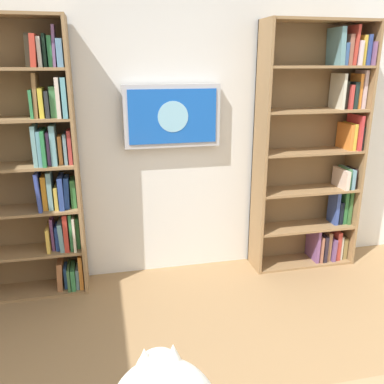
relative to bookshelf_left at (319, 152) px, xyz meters
The scene contains 4 objects.
wall_back 1.32m from the bookshelf_left, ahead, with size 4.52×0.06×2.70m, color silver.
bookshelf_left is the anchor object (origin of this frame).
bookshelf_right 2.29m from the bookshelf_left, ahead, with size 0.94×0.28×2.01m.
wall_mounted_tv 1.27m from the bookshelf_left, ahead, with size 0.75×0.07×0.48m.
Camera 1 is at (0.51, 0.97, 1.70)m, focal length 38.23 mm.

